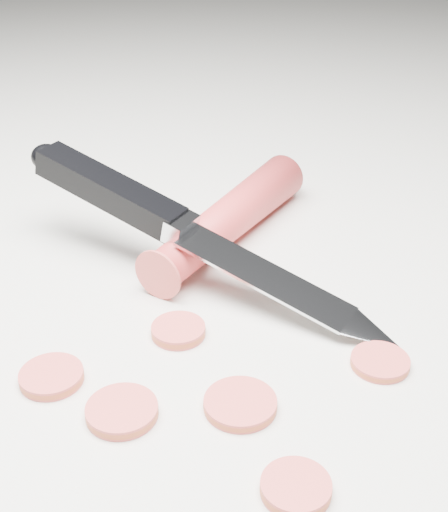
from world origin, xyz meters
name	(u,v)px	position (x,y,z in m)	size (l,w,h in m)	color
ground	(207,327)	(0.00, 0.00, 0.00)	(2.40, 2.40, 0.00)	silver
carrot	(229,219)	(0.05, 0.10, 0.02)	(0.03, 0.03, 0.18)	red
carrot_slice_0	(51,376)	(-0.10, -0.02, 0.00)	(0.04, 0.04, 0.01)	#D5403B
carrot_slice_1	(122,411)	(-0.07, -0.06, 0.00)	(0.04, 0.04, 0.01)	#D5403B
carrot_slice_2	(380,362)	(0.08, -0.07, 0.00)	(0.03, 0.03, 0.01)	#D5403B
carrot_slice_3	(240,404)	(0.00, -0.07, 0.00)	(0.04, 0.04, 0.01)	#D5403B
carrot_slice_4	(178,330)	(-0.02, 0.00, 0.00)	(0.03, 0.03, 0.01)	#D5403B
carrot_slice_5	(296,488)	(0.00, -0.14, 0.00)	(0.03, 0.03, 0.01)	#D5403B
kitchen_knife	(201,234)	(0.01, 0.05, 0.04)	(0.21, 0.24, 0.07)	#BABDC2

